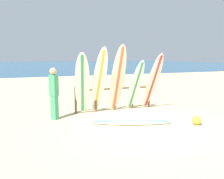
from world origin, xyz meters
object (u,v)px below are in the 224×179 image
(surfboard_leaning_center_right, at_px, (153,81))
(beachgoer_standing, at_px, (54,91))
(surfboard_lying_on_sand, at_px, (132,122))
(surfboard_leaning_center_left, at_px, (118,79))
(surfboard_leaning_left, at_px, (99,81))
(beach_ball, at_px, (197,120))
(surfboard_leaning_far_left, at_px, (82,84))
(surfboard_rack, at_px, (115,94))
(surfboard_leaning_center, at_px, (135,86))

(surfboard_leaning_center_right, distance_m, beachgoer_standing, 3.86)
(surfboard_lying_on_sand, relative_size, beachgoer_standing, 1.48)
(surfboard_leaning_center_left, height_order, beachgoer_standing, surfboard_leaning_center_left)
(surfboard_leaning_left, distance_m, beach_ball, 3.55)
(surfboard_leaning_far_left, bearing_deg, surfboard_lying_on_sand, -48.54)
(surfboard_rack, xyz_separation_m, beachgoer_standing, (-2.38, -0.52, 0.34))
(surfboard_leaning_far_left, xyz_separation_m, surfboard_lying_on_sand, (1.26, -1.43, -1.10))
(surfboard_leaning_center, height_order, beachgoer_standing, surfboard_leaning_center)
(surfboard_lying_on_sand, bearing_deg, beachgoer_standing, 149.96)
(surfboard_leaning_left, bearing_deg, surfboard_leaning_far_left, -176.55)
(surfboard_leaning_far_left, distance_m, surfboard_lying_on_sand, 2.20)
(surfboard_rack, distance_m, surfboard_lying_on_sand, 1.92)
(surfboard_rack, relative_size, surfboard_leaning_left, 1.31)
(surfboard_leaning_left, distance_m, surfboard_lying_on_sand, 1.99)
(surfboard_leaning_center_left, xyz_separation_m, beach_ball, (1.71, -2.33, -1.14))
(surfboard_leaning_center_right, bearing_deg, surfboard_leaning_center_left, 178.17)
(surfboard_leaning_center_left, height_order, surfboard_leaning_center, surfboard_leaning_center_left)
(beachgoer_standing, bearing_deg, surfboard_leaning_center_left, 3.63)
(surfboard_leaning_far_left, xyz_separation_m, surfboard_leaning_center_left, (1.36, 0.03, 0.15))
(beachgoer_standing, distance_m, beach_ball, 4.69)
(surfboard_rack, distance_m, beachgoer_standing, 2.46)
(surfboard_leaning_left, relative_size, surfboard_lying_on_sand, 0.95)
(beachgoer_standing, bearing_deg, beach_ball, -28.17)
(surfboard_leaning_center, height_order, surfboard_lying_on_sand, surfboard_leaning_center)
(surfboard_lying_on_sand, height_order, beach_ball, beach_ball)
(surfboard_leaning_center_right, bearing_deg, beach_ball, -84.68)
(surfboard_leaning_center, relative_size, beach_ball, 7.03)
(surfboard_leaning_center_left, distance_m, surfboard_leaning_center, 0.76)
(beach_ball, bearing_deg, surfboard_rack, 122.07)
(surfboard_rack, height_order, surfboard_lying_on_sand, surfboard_rack)
(surfboard_rack, relative_size, surfboard_lying_on_sand, 1.24)
(surfboard_leaning_left, distance_m, beachgoer_standing, 1.66)
(surfboard_leaning_center_left, bearing_deg, surfboard_rack, 86.67)
(surfboard_leaning_center, xyz_separation_m, beachgoer_standing, (-3.07, -0.09, -0.04))
(surfboard_leaning_far_left, relative_size, surfboard_leaning_center_left, 0.89)
(surfboard_leaning_center_right, bearing_deg, surfboard_leaning_far_left, 179.64)
(surfboard_leaning_far_left, bearing_deg, beach_ball, -36.81)
(surfboard_leaning_far_left, distance_m, surfboard_leaning_center_left, 1.37)
(surfboard_rack, bearing_deg, surfboard_leaning_center_left, -93.33)
(surfboard_lying_on_sand, distance_m, beachgoer_standing, 2.77)
(surfboard_leaning_left, bearing_deg, surfboard_leaning_center_right, -1.45)
(surfboard_leaning_center, height_order, surfboard_leaning_center_right, surfboard_leaning_center_right)
(surfboard_leaning_far_left, bearing_deg, surfboard_leaning_center_left, 1.25)
(surfboard_rack, bearing_deg, surfboard_leaning_far_left, -164.07)
(surfboard_rack, relative_size, surfboard_leaning_far_left, 1.41)
(surfboard_leaning_left, bearing_deg, surfboard_lying_on_sand, -66.95)
(surfboard_leaning_far_left, bearing_deg, surfboard_leaning_left, 3.45)
(surfboard_leaning_left, xyz_separation_m, beach_ball, (2.44, -2.34, -1.09))
(surfboard_leaning_far_left, relative_size, beachgoer_standing, 1.30)
(surfboard_leaning_left, height_order, beachgoer_standing, surfboard_leaning_left)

